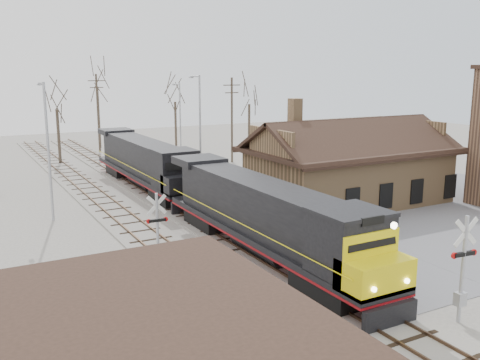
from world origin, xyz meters
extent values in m
plane|color=#A29D93|center=(0.00, 0.00, 0.00)|extent=(140.00, 140.00, 0.00)
cube|color=slate|center=(0.00, 0.00, 0.01)|extent=(60.00, 9.00, 0.03)
cube|color=#A29D93|center=(0.00, 15.00, 0.06)|extent=(3.40, 90.00, 0.12)
cube|color=#473323|center=(-0.72, 15.00, 0.17)|extent=(0.08, 90.00, 0.14)
cube|color=#473323|center=(0.72, 15.00, 0.17)|extent=(0.08, 90.00, 0.14)
cube|color=#A29D93|center=(-4.50, 15.00, 0.06)|extent=(3.40, 90.00, 0.12)
cube|color=#473323|center=(-5.22, 15.00, 0.17)|extent=(0.08, 90.00, 0.14)
cube|color=#473323|center=(-3.78, 15.00, 0.17)|extent=(0.08, 90.00, 0.14)
cube|color=#9E7A52|center=(12.00, 12.00, 2.00)|extent=(14.00, 8.00, 4.00)
cube|color=black|center=(12.00, 12.00, 4.10)|extent=(15.20, 9.20, 0.30)
cube|color=black|center=(12.00, 9.70, 5.10)|extent=(15.00, 4.71, 2.66)
cube|color=black|center=(12.00, 14.30, 5.10)|extent=(15.00, 4.71, 2.66)
cube|color=#9E7A52|center=(8.00, 13.50, 6.80)|extent=(0.80, 0.80, 2.20)
cube|color=black|center=(-13.00, -8.00, 4.15)|extent=(12.40, 10.40, 0.30)
cube|color=black|center=(0.00, -1.40, 0.52)|extent=(2.38, 3.81, 0.95)
cube|color=black|center=(0.00, 10.97, 0.52)|extent=(2.38, 3.81, 0.95)
cube|color=black|center=(0.00, 4.78, 1.28)|extent=(2.86, 19.04, 0.33)
cube|color=maroon|center=(0.00, 4.78, 1.08)|extent=(2.88, 19.04, 0.11)
cube|color=black|center=(0.00, 5.97, 2.76)|extent=(2.47, 13.80, 2.67)
cube|color=black|center=(0.00, -2.26, 2.76)|extent=(2.86, 2.67, 2.67)
cube|color=yellow|center=(0.00, -3.88, 1.95)|extent=(2.86, 1.71, 1.33)
cube|color=black|center=(0.00, -4.83, 0.52)|extent=(2.67, 0.25, 0.95)
cylinder|color=#FFF2CC|center=(0.00, -4.75, 4.19)|extent=(0.27, 0.10, 0.27)
cube|color=black|center=(0.00, 18.13, 0.52)|extent=(2.38, 3.81, 0.95)
cube|color=black|center=(0.00, 30.51, 0.52)|extent=(2.38, 3.81, 0.95)
cube|color=black|center=(0.00, 24.32, 1.28)|extent=(2.86, 19.04, 0.33)
cube|color=maroon|center=(0.00, 24.32, 1.08)|extent=(2.88, 19.04, 0.11)
cube|color=black|center=(0.00, 25.51, 2.76)|extent=(2.47, 13.80, 2.67)
cube|color=black|center=(0.00, 17.28, 2.76)|extent=(2.86, 2.67, 2.67)
cube|color=black|center=(0.00, 15.66, 1.95)|extent=(2.86, 1.71, 1.33)
cube|color=black|center=(0.00, 14.70, 0.52)|extent=(2.67, 0.25, 0.95)
cylinder|color=#A5A8AD|center=(2.85, -5.73, 2.21)|extent=(0.16, 0.16, 4.43)
cube|color=silver|center=(2.85, -5.73, 3.77)|extent=(1.16, 0.17, 1.16)
cube|color=silver|center=(2.85, -5.73, 3.77)|extent=(1.16, 0.17, 1.16)
cube|color=black|center=(2.85, -5.73, 2.88)|extent=(1.01, 0.26, 0.17)
cylinder|color=#B20C0C|center=(2.35, -5.68, 2.88)|extent=(0.27, 0.11, 0.27)
cylinder|color=#B20C0C|center=(3.34, -5.79, 2.88)|extent=(0.27, 0.11, 0.27)
cube|color=#A5A8AD|center=(2.85, -5.73, 1.00)|extent=(0.44, 0.33, 0.55)
cylinder|color=#A5A8AD|center=(-5.65, 5.62, 1.98)|extent=(0.14, 0.14, 3.96)
cube|color=silver|center=(-5.65, 5.62, 3.36)|extent=(1.04, 0.07, 1.03)
cube|color=silver|center=(-5.65, 5.62, 3.36)|extent=(1.04, 0.07, 1.03)
cube|color=black|center=(-5.65, 5.62, 2.57)|extent=(0.89, 0.17, 0.15)
cylinder|color=#B20C0C|center=(-5.21, 5.61, 2.57)|extent=(0.24, 0.09, 0.24)
cylinder|color=#B20C0C|center=(-6.10, 5.63, 2.57)|extent=(0.24, 0.09, 0.24)
cube|color=#A5A8AD|center=(-5.65, 5.62, 0.89)|extent=(0.40, 0.30, 0.49)
cylinder|color=#A5A8AD|center=(-8.72, 17.55, 4.59)|extent=(0.18, 0.18, 9.19)
cylinder|color=#A5A8AD|center=(-8.72, 18.45, 9.09)|extent=(0.12, 1.80, 0.12)
cube|color=#A5A8AD|center=(-8.72, 19.25, 8.99)|extent=(0.25, 0.50, 0.12)
cylinder|color=#A5A8AD|center=(4.43, 22.38, 4.75)|extent=(0.18, 0.18, 9.50)
cylinder|color=#A5A8AD|center=(4.43, 23.28, 9.40)|extent=(0.12, 1.80, 0.12)
cube|color=#A5A8AD|center=(4.43, 24.08, 9.30)|extent=(0.25, 0.50, 0.12)
cylinder|color=#A5A8AD|center=(8.45, 36.48, 4.25)|extent=(0.18, 0.18, 8.50)
cylinder|color=#A5A8AD|center=(8.45, 37.38, 8.40)|extent=(0.12, 1.80, 0.12)
cube|color=#A5A8AD|center=(8.45, 38.18, 8.30)|extent=(0.25, 0.50, 0.12)
cylinder|color=#382D23|center=(1.69, 45.86, 4.74)|extent=(0.24, 0.24, 9.47)
cube|color=#382D23|center=(1.69, 45.86, 8.67)|extent=(2.00, 0.10, 0.10)
cube|color=#382D23|center=(1.69, 45.86, 7.87)|extent=(1.60, 0.10, 0.10)
cylinder|color=#382D23|center=(12.68, 32.18, 4.57)|extent=(0.24, 0.24, 9.14)
cube|color=#382D23|center=(12.68, 32.18, 8.34)|extent=(2.00, 0.10, 0.10)
cube|color=#382D23|center=(12.68, 32.18, 7.54)|extent=(1.60, 0.10, 0.10)
cylinder|color=#382D23|center=(-4.03, 40.25, 2.92)|extent=(0.32, 0.32, 5.85)
cylinder|color=#382D23|center=(2.87, 50.37, 3.94)|extent=(0.32, 0.32, 7.87)
cylinder|color=#382D23|center=(11.06, 44.36, 3.00)|extent=(0.32, 0.32, 5.99)
cylinder|color=#382D23|center=(18.94, 39.36, 2.88)|extent=(0.32, 0.32, 5.75)
camera|label=1|loc=(-14.41, -18.91, 9.94)|focal=40.00mm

